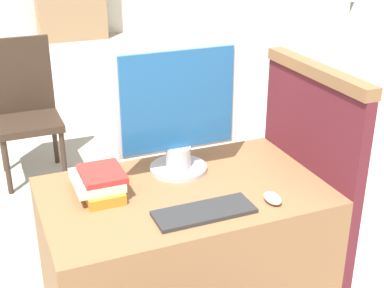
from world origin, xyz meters
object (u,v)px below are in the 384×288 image
Objects in this scene: mouse at (273,198)px; monitor at (178,114)px; far_chair at (25,104)px; book_stack at (99,182)px; keyboard at (205,212)px.

monitor is at bearing 120.44° from mouse.
monitor is 0.54× the size of far_chair.
far_chair is (-0.46, 1.84, -0.49)m from monitor.
book_stack is at bearing -86.23° from far_chair.
mouse is 0.68m from book_stack.
far_chair reaches higher than mouse.
keyboard is at bearing -43.27° from book_stack.
mouse is at bearing -4.75° from keyboard.
mouse is (0.27, -0.02, 0.01)m from keyboard.
mouse is 0.35× the size of book_stack.
mouse is 2.35m from far_chair.
far_chair is (-0.42, 2.21, -0.24)m from keyboard.
book_stack reaches higher than mouse.
keyboard is at bearing -96.06° from monitor.
keyboard is 0.28m from mouse.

